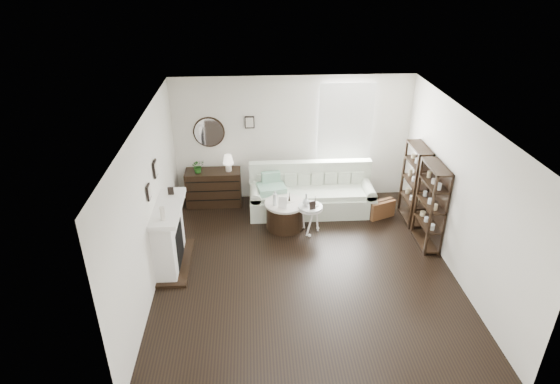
{
  "coord_description": "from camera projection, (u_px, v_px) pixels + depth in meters",
  "views": [
    {
      "loc": [
        -0.85,
        -6.55,
        4.9
      ],
      "look_at": [
        -0.39,
        0.8,
        1.1
      ],
      "focal_mm": 30.0,
      "sensor_mm": 36.0,
      "label": 1
    }
  ],
  "objects": [
    {
      "name": "quilt",
      "position": [
        271.0,
        189.0,
        9.54
      ],
      "size": [
        0.62,
        0.54,
        0.14
      ],
      "primitive_type": "cube",
      "rotation": [
        0.0,
        0.0,
        0.18
      ],
      "color": "#299968",
      "rests_on": "sofa"
    },
    {
      "name": "eiffel_ped",
      "position": [
        315.0,
        201.0,
        8.91
      ],
      "size": [
        0.11,
        0.11,
        0.16
      ],
      "primitive_type": null,
      "rotation": [
        0.0,
        0.0,
        0.18
      ],
      "color": "black",
      "rests_on": "pedestal_table"
    },
    {
      "name": "table_lamp",
      "position": [
        228.0,
        163.0,
        9.78
      ],
      "size": [
        0.29,
        0.29,
        0.35
      ],
      "primitive_type": null,
      "rotation": [
        0.0,
        0.0,
        -0.42
      ],
      "color": "beige",
      "rests_on": "dresser"
    },
    {
      "name": "dresser",
      "position": [
        214.0,
        188.0,
        10.02
      ],
      "size": [
        1.16,
        0.5,
        0.78
      ],
      "color": "black",
      "rests_on": "ground"
    },
    {
      "name": "drum_table",
      "position": [
        285.0,
        215.0,
        9.2
      ],
      "size": [
        0.79,
        0.79,
        0.55
      ],
      "rotation": [
        0.0,
        0.0,
        -0.08
      ],
      "color": "black",
      "rests_on": "ground"
    },
    {
      "name": "suitcase",
      "position": [
        382.0,
        209.0,
        9.6
      ],
      "size": [
        0.58,
        0.38,
        0.37
      ],
      "primitive_type": "cube",
      "rotation": [
        0.0,
        0.0,
        0.39
      ],
      "color": "brown",
      "rests_on": "ground"
    },
    {
      "name": "card_frame_ped",
      "position": [
        312.0,
        205.0,
        8.76
      ],
      "size": [
        0.13,
        0.08,
        0.16
      ],
      "primitive_type": "cube",
      "rotation": [
        -0.21,
        0.0,
        0.33
      ],
      "color": "black",
      "rests_on": "pedestal_table"
    },
    {
      "name": "shelf_unit_near",
      "position": [
        430.0,
        206.0,
        8.44
      ],
      "size": [
        0.3,
        0.8,
        1.6
      ],
      "color": "black",
      "rests_on": "ground"
    },
    {
      "name": "bottle_drum",
      "position": [
        275.0,
        198.0,
        8.92
      ],
      "size": [
        0.07,
        0.07,
        0.3
      ],
      "primitive_type": "cylinder",
      "color": "silver",
      "rests_on": "drum_table"
    },
    {
      "name": "eiffel_drum",
      "position": [
        289.0,
        197.0,
        9.1
      ],
      "size": [
        0.1,
        0.1,
        0.17
      ],
      "primitive_type": null,
      "rotation": [
        0.0,
        0.0,
        -0.01
      ],
      "color": "black",
      "rests_on": "drum_table"
    },
    {
      "name": "shelf_unit_far",
      "position": [
        415.0,
        184.0,
        9.24
      ],
      "size": [
        0.3,
        0.8,
        1.6
      ],
      "color": "black",
      "rests_on": "ground"
    },
    {
      "name": "flask_ped",
      "position": [
        306.0,
        200.0,
        8.86
      ],
      "size": [
        0.14,
        0.14,
        0.26
      ],
      "primitive_type": null,
      "color": "silver",
      "rests_on": "pedestal_table"
    },
    {
      "name": "potted_plant",
      "position": [
        198.0,
        166.0,
        9.72
      ],
      "size": [
        0.32,
        0.3,
        0.29
      ],
      "primitive_type": "imported",
      "rotation": [
        0.0,
        0.0,
        0.33
      ],
      "color": "#1F5418",
      "rests_on": "dresser"
    },
    {
      "name": "fireplace",
      "position": [
        170.0,
        237.0,
        7.99
      ],
      "size": [
        0.5,
        1.4,
        1.84
      ],
      "color": "white",
      "rests_on": "ground"
    },
    {
      "name": "card_frame_drum",
      "position": [
        283.0,
        203.0,
        8.85
      ],
      "size": [
        0.18,
        0.11,
        0.22
      ],
      "primitive_type": "cube",
      "rotation": [
        -0.21,
        0.0,
        -0.33
      ],
      "color": "white",
      "rests_on": "drum_table"
    },
    {
      "name": "pedestal_table",
      "position": [
        310.0,
        208.0,
        8.93
      ],
      "size": [
        0.48,
        0.48,
        0.58
      ],
      "rotation": [
        0.0,
        0.0,
        -0.12
      ],
      "color": "silver",
      "rests_on": "ground"
    },
    {
      "name": "room",
      "position": [
        328.0,
        128.0,
        9.81
      ],
      "size": [
        5.5,
        5.5,
        5.5
      ],
      "color": "black",
      "rests_on": "ground"
    },
    {
      "name": "sofa",
      "position": [
        311.0,
        196.0,
        9.82
      ],
      "size": [
        2.57,
        0.89,
        1.0
      ],
      "color": "beige",
      "rests_on": "ground"
    }
  ]
}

